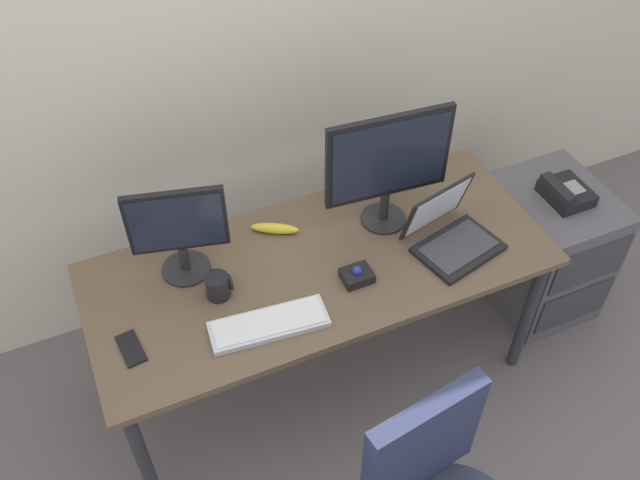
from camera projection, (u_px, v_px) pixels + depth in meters
The scene contains 13 objects.
ground_plane at pixel (320, 370), 3.10m from camera, with size 8.00×8.00×0.00m, color #695E60.
back_wall at pixel (242, 6), 2.56m from camera, with size 6.00×0.10×2.80m, color beige.
desk at pixel (320, 275), 2.64m from camera, with size 1.74×0.73×0.71m.
file_cabinet at pixel (545, 247), 3.19m from camera, with size 0.42×0.53×0.64m.
desk_phone at pixel (565, 192), 2.93m from camera, with size 0.17×0.20×0.09m.
monitor_main at pixel (388, 163), 2.55m from camera, with size 0.49×0.18×0.50m.
monitor_side at pixel (178, 229), 2.41m from camera, with size 0.34×0.18×0.38m.
keyboard at pixel (269, 324), 2.38m from camera, with size 0.42×0.18×0.03m.
laptop at pixel (450, 233), 2.63m from camera, with size 0.37×0.34×0.23m.
trackball_mouse at pixel (357, 275), 2.52m from camera, with size 0.11×0.09×0.07m.
coffee_mug at pixel (219, 287), 2.45m from camera, with size 0.10×0.09×0.10m.
cell_phone at pixel (131, 348), 2.31m from camera, with size 0.07×0.14×0.01m, color black.
banana at pixel (275, 228), 2.69m from camera, with size 0.19×0.04×0.04m, color yellow.
Camera 1 is at (-0.70, -1.61, 2.63)m, focal length 38.89 mm.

